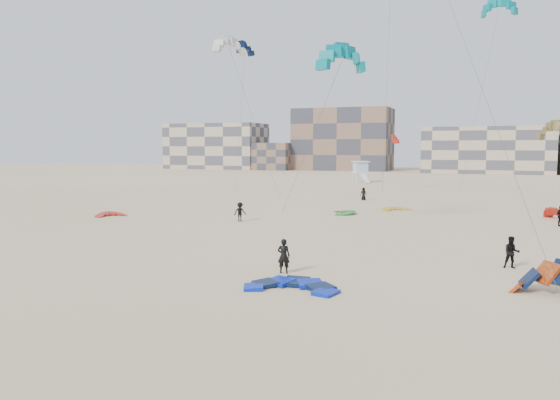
% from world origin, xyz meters
% --- Properties ---
extents(ground, '(320.00, 320.00, 0.00)m').
position_xyz_m(ground, '(0.00, 0.00, 0.00)').
color(ground, beige).
rests_on(ground, ground).
extents(kite_ground_blue, '(4.52, 4.71, 0.87)m').
position_xyz_m(kite_ground_blue, '(2.44, 0.54, 0.00)').
color(kite_ground_blue, '#042BF2').
rests_on(kite_ground_blue, ground).
extents(kite_ground_orange, '(5.91, 5.89, 4.29)m').
position_xyz_m(kite_ground_orange, '(14.32, 3.40, 0.00)').
color(kite_ground_orange, '#FF5116').
rests_on(kite_ground_orange, ground).
extents(kite_ground_red, '(4.09, 4.04, 1.31)m').
position_xyz_m(kite_ground_red, '(-24.01, 20.30, 0.00)').
color(kite_ground_red, red).
rests_on(kite_ground_red, ground).
extents(kite_ground_green, '(4.44, 4.29, 0.88)m').
position_xyz_m(kite_ground_green, '(-2.80, 30.64, 0.00)').
color(kite_ground_green, '#278C36').
rests_on(kite_ground_green, ground).
extents(kite_ground_red_far, '(4.28, 4.28, 3.07)m').
position_xyz_m(kite_ground_red_far, '(17.46, 34.13, 0.00)').
color(kite_ground_red_far, red).
rests_on(kite_ground_red_far, ground).
extents(kite_ground_yellow, '(4.48, 4.52, 0.75)m').
position_xyz_m(kite_ground_yellow, '(1.79, 35.75, 0.00)').
color(kite_ground_yellow, gold).
rests_on(kite_ground_yellow, ground).
extents(kitesurfer_main, '(0.77, 0.57, 1.92)m').
position_xyz_m(kitesurfer_main, '(0.88, 3.57, 0.96)').
color(kitesurfer_main, black).
rests_on(kitesurfer_main, ground).
extents(kitesurfer_b, '(0.96, 0.78, 1.84)m').
position_xyz_m(kitesurfer_b, '(12.58, 9.38, 0.92)').
color(kitesurfer_b, black).
rests_on(kitesurfer_b, ground).
extents(kitesurfer_c, '(1.28, 1.28, 1.78)m').
position_xyz_m(kitesurfer_c, '(-10.32, 21.59, 0.89)').
color(kitesurfer_c, black).
rests_on(kitesurfer_c, ground).
extents(kitesurfer_e, '(0.80, 0.52, 1.64)m').
position_xyz_m(kitesurfer_e, '(-4.03, 45.63, 0.82)').
color(kitesurfer_e, black).
rests_on(kitesurfer_e, ground).
extents(kite_fly_teal_a, '(8.54, 5.78, 14.24)m').
position_xyz_m(kite_fly_teal_a, '(-0.32, 20.02, 13.90)').
color(kite_fly_teal_a, '#028592').
rests_on(kite_fly_teal_a, ground).
extents(kite_fly_grey, '(9.24, 5.36, 18.81)m').
position_xyz_m(kite_fly_grey, '(-17.15, 33.35, 18.30)').
color(kite_fly_grey, white).
rests_on(kite_fly_grey, ground).
extents(kite_fly_olive, '(6.15, 4.57, 8.38)m').
position_xyz_m(kite_fly_olive, '(16.54, 31.57, 8.22)').
color(kite_fly_olive, brown).
rests_on(kite_fly_olive, ground).
extents(kite_fly_navy, '(3.90, 4.40, 20.79)m').
position_xyz_m(kite_fly_navy, '(-21.16, 46.34, 20.37)').
color(kite_fly_navy, '#09123B').
rests_on(kite_fly_navy, ground).
extents(kite_fly_teal_b, '(6.54, 6.18, 26.10)m').
position_xyz_m(kite_fly_teal_b, '(11.53, 58.79, 25.78)').
color(kite_fly_teal_b, '#028592').
rests_on(kite_fly_teal_b, ground).
extents(kite_fly_red, '(3.22, 9.94, 8.25)m').
position_xyz_m(kite_fly_red, '(-3.15, 64.26, 8.00)').
color(kite_fly_red, red).
rests_on(kite_fly_red, ground).
extents(lifeguard_tower_far, '(4.04, 6.21, 4.13)m').
position_xyz_m(lifeguard_tower_far, '(-12.33, 80.09, 2.05)').
color(lifeguard_tower_far, white).
rests_on(lifeguard_tower_far, ground).
extents(condo_west_a, '(30.00, 15.00, 14.00)m').
position_xyz_m(condo_west_a, '(-70.00, 130.00, 7.00)').
color(condo_west_a, '#BDAB8A').
rests_on(condo_west_a, ground).
extents(condo_west_b, '(28.00, 14.00, 18.00)m').
position_xyz_m(condo_west_b, '(-30.00, 134.00, 9.00)').
color(condo_west_b, '#7D604B').
rests_on(condo_west_b, ground).
extents(condo_mid, '(32.00, 16.00, 12.00)m').
position_xyz_m(condo_mid, '(10.00, 130.00, 6.00)').
color(condo_mid, '#BDAB8A').
rests_on(condo_mid, ground).
extents(condo_fill_left, '(12.00, 10.00, 8.00)m').
position_xyz_m(condo_fill_left, '(-50.00, 128.00, 4.00)').
color(condo_fill_left, '#7D604B').
rests_on(condo_fill_left, ground).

